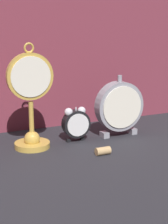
% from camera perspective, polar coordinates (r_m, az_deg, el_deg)
% --- Properties ---
extents(ground_plane, '(4.00, 4.00, 0.00)m').
position_cam_1_polar(ground_plane, '(1.04, 1.83, -6.56)').
color(ground_plane, '#232328').
extents(fabric_backdrop_drape, '(1.79, 0.01, 0.72)m').
position_cam_1_polar(fabric_backdrop_drape, '(1.28, -4.71, 13.62)').
color(fabric_backdrop_drape, brown).
rests_on(fabric_backdrop_drape, ground_plane).
extents(pocket_watch_on_stand, '(0.13, 0.10, 0.30)m').
position_cam_1_polar(pocket_watch_on_stand, '(1.08, -8.08, 1.03)').
color(pocket_watch_on_stand, gold).
rests_on(pocket_watch_on_stand, ground_plane).
extents(alarm_clock_twin_bell, '(0.09, 0.03, 0.11)m').
position_cam_1_polar(alarm_clock_twin_bell, '(1.15, -1.33, -1.63)').
color(alarm_clock_twin_bell, black).
rests_on(alarm_clock_twin_bell, ground_plane).
extents(mantel_clock_silver, '(0.16, 0.04, 0.20)m').
position_cam_1_polar(mantel_clock_silver, '(1.20, 5.41, 0.81)').
color(mantel_clock_silver, gray).
rests_on(mantel_clock_silver, ground_plane).
extents(wine_cork, '(0.04, 0.02, 0.02)m').
position_cam_1_polar(wine_cork, '(1.04, 2.90, -5.94)').
color(wine_cork, tan).
rests_on(wine_cork, ground_plane).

